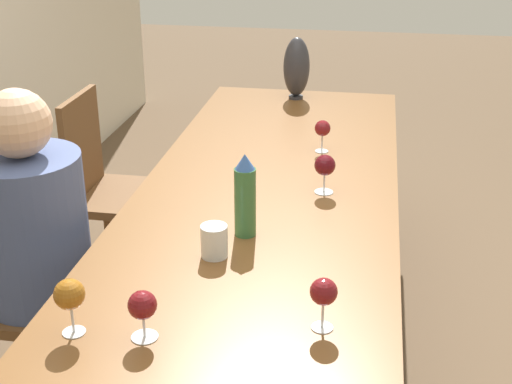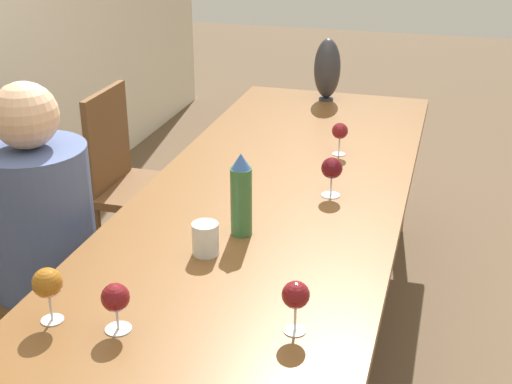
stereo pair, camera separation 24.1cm
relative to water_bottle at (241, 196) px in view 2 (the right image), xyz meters
name	(u,v)px [view 2 (the right image)]	position (x,y,z in m)	size (l,w,h in m)	color
ground_plane	(266,368)	(0.27, -0.01, -0.88)	(14.00, 14.00, 0.00)	brown
dining_table	(267,217)	(0.27, -0.01, -0.20)	(2.97, 0.97, 0.74)	brown
water_bottle	(241,196)	(0.00, 0.00, 0.00)	(0.07, 0.07, 0.28)	#336638
water_tumbler	(205,239)	(-0.16, 0.07, -0.09)	(0.08, 0.08, 0.10)	silver
vase	(327,69)	(1.59, 0.02, 0.03)	(0.14, 0.14, 0.32)	#2D2D33
wine_glass_1	(116,299)	(-0.61, 0.15, -0.04)	(0.08, 0.08, 0.13)	silver
wine_glass_2	(47,284)	(-0.62, 0.34, -0.02)	(0.08, 0.08, 0.16)	silver
wine_glass_3	(296,296)	(-0.49, -0.29, -0.03)	(0.07, 0.07, 0.15)	silver
wine_glass_4	(332,169)	(0.39, -0.23, -0.03)	(0.08, 0.08, 0.15)	silver
wine_glass_6	(340,132)	(0.82, -0.18, -0.04)	(0.07, 0.07, 0.14)	silver
chair_near	(29,271)	(-0.03, 0.81, -0.39)	(0.44, 0.44, 0.91)	brown
chair_far	(135,179)	(0.88, 0.81, -0.39)	(0.44, 0.44, 0.91)	brown
person_near	(45,238)	(-0.03, 0.72, -0.24)	(0.38, 0.38, 1.21)	#2D2D38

